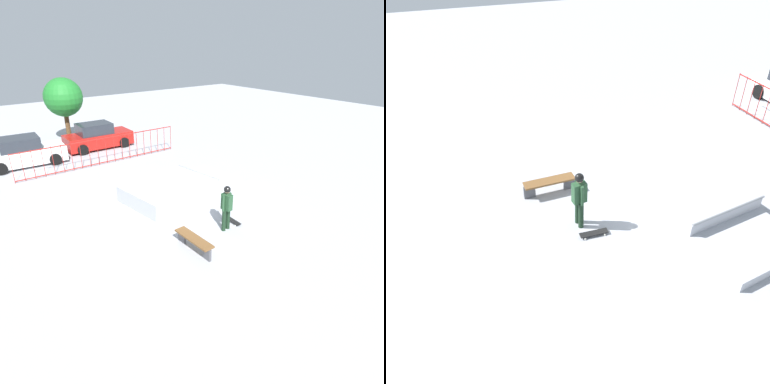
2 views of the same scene
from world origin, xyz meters
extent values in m
plane|color=#A8AAB2|center=(0.00, 0.00, 0.00)|extent=(60.00, 60.00, 0.00)
cube|color=#B0B3BB|center=(0.48, 0.84, 0.35)|extent=(3.91, 3.06, 0.70)
cube|color=#B0B3BB|center=(3.15, 1.20, 0.15)|extent=(2.13, 2.82, 0.30)
cylinder|color=gray|center=(2.26, 1.08, 0.70)|extent=(0.43, 2.59, 0.08)
cylinder|color=black|center=(0.74, -2.62, 0.41)|extent=(0.15, 0.15, 0.82)
cylinder|color=black|center=(0.52, -2.64, 0.41)|extent=(0.15, 0.15, 0.82)
cube|color=#264C2D|center=(0.63, -2.63, 1.12)|extent=(0.25, 0.40, 0.60)
cylinder|color=#264C2D|center=(0.81, -2.62, 1.12)|extent=(0.09, 0.09, 0.60)
cylinder|color=#264C2D|center=(0.46, -2.65, 1.12)|extent=(0.09, 0.09, 0.60)
sphere|color=tan|center=(0.63, -2.63, 1.57)|extent=(0.22, 0.22, 0.22)
sphere|color=black|center=(0.63, -2.63, 1.60)|extent=(0.25, 0.25, 0.25)
cube|color=black|center=(1.19, -2.41, 0.08)|extent=(0.25, 0.81, 0.02)
cylinder|color=silver|center=(1.29, -2.70, 0.03)|extent=(0.03, 0.06, 0.06)
cylinder|color=silver|center=(1.06, -2.69, 0.03)|extent=(0.03, 0.06, 0.06)
cylinder|color=silver|center=(1.32, -2.14, 0.03)|extent=(0.03, 0.06, 0.06)
cylinder|color=silver|center=(1.09, -2.13, 0.03)|extent=(0.03, 0.06, 0.06)
cylinder|color=maroon|center=(0.00, 6.69, 1.45)|extent=(9.07, 0.07, 0.05)
cylinder|color=maroon|center=(0.00, 6.69, 0.10)|extent=(9.07, 0.07, 0.05)
cylinder|color=maroon|center=(-4.54, 6.70, 0.75)|extent=(0.03, 0.03, 1.50)
cylinder|color=maroon|center=(-4.06, 6.70, 0.75)|extent=(0.03, 0.03, 1.50)
cylinder|color=maroon|center=(-3.58, 6.70, 0.75)|extent=(0.03, 0.03, 1.50)
cylinder|color=maroon|center=(-3.10, 6.70, 0.75)|extent=(0.03, 0.03, 1.50)
cylinder|color=maroon|center=(-2.63, 6.70, 0.75)|extent=(0.03, 0.03, 1.50)
cylinder|color=maroon|center=(-2.15, 6.70, 0.75)|extent=(0.03, 0.03, 1.50)
cylinder|color=maroon|center=(-1.67, 6.70, 0.75)|extent=(0.03, 0.03, 1.50)
cylinder|color=maroon|center=(-1.19, 6.69, 0.75)|extent=(0.03, 0.03, 1.50)
cylinder|color=maroon|center=(-0.72, 6.69, 0.75)|extent=(0.03, 0.03, 1.50)
cylinder|color=maroon|center=(-0.24, 6.69, 0.75)|extent=(0.03, 0.03, 1.50)
cylinder|color=maroon|center=(0.24, 6.69, 0.75)|extent=(0.03, 0.03, 1.50)
cylinder|color=maroon|center=(0.72, 6.69, 0.75)|extent=(0.03, 0.03, 1.50)
cylinder|color=maroon|center=(1.19, 6.69, 0.75)|extent=(0.03, 0.03, 1.50)
cylinder|color=maroon|center=(1.67, 6.69, 0.75)|extent=(0.03, 0.03, 1.50)
cylinder|color=maroon|center=(2.15, 6.69, 0.75)|extent=(0.03, 0.03, 1.50)
cylinder|color=maroon|center=(2.63, 6.68, 0.75)|extent=(0.03, 0.03, 1.50)
cylinder|color=maroon|center=(3.10, 6.68, 0.75)|extent=(0.03, 0.03, 1.50)
cylinder|color=maroon|center=(3.58, 6.68, 0.75)|extent=(0.03, 0.03, 1.50)
cylinder|color=maroon|center=(4.06, 6.68, 0.75)|extent=(0.03, 0.03, 1.50)
cylinder|color=maroon|center=(4.54, 6.68, 0.75)|extent=(0.03, 0.03, 1.50)
cube|color=brown|center=(-1.10, -2.97, 0.45)|extent=(0.43, 1.61, 0.06)
cube|color=#4C4C51|center=(-1.11, -2.32, 0.21)|extent=(0.08, 0.36, 0.42)
cube|color=#4C4C51|center=(-1.09, -3.62, 0.21)|extent=(0.08, 0.36, 0.42)
cube|color=white|center=(-3.42, 9.11, 0.56)|extent=(4.20, 1.96, 0.80)
cube|color=#262B33|center=(-3.62, 9.12, 1.28)|extent=(2.09, 1.62, 0.64)
cylinder|color=black|center=(-2.02, 9.87, 0.32)|extent=(0.65, 0.26, 0.64)
cylinder|color=black|center=(-2.12, 8.17, 0.32)|extent=(0.65, 0.26, 0.64)
cylinder|color=black|center=(-4.82, 8.34, 0.32)|extent=(0.65, 0.26, 0.64)
cube|color=red|center=(1.08, 9.74, 0.56)|extent=(4.14, 1.80, 0.80)
cube|color=#262B33|center=(0.88, 9.74, 1.28)|extent=(2.04, 1.55, 0.64)
cylinder|color=black|center=(2.45, 10.56, 0.32)|extent=(0.65, 0.24, 0.64)
cylinder|color=black|center=(2.41, 8.86, 0.32)|extent=(0.65, 0.24, 0.64)
cylinder|color=black|center=(-0.25, 10.62, 0.32)|extent=(0.65, 0.24, 0.64)
cylinder|color=black|center=(-0.29, 8.92, 0.32)|extent=(0.65, 0.24, 0.64)
cylinder|color=brown|center=(0.03, 12.18, 1.11)|extent=(0.30, 0.30, 2.23)
sphere|color=#1E7428|center=(0.03, 12.18, 2.96)|extent=(2.44, 2.44, 2.44)
camera|label=1|loc=(-6.75, -10.23, 6.35)|focal=31.12mm
camera|label=2|loc=(8.44, -5.59, 7.32)|focal=36.46mm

